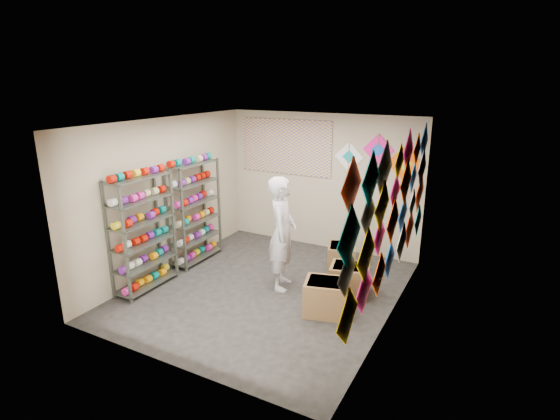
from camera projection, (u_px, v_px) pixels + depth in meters
The scene contains 12 objects.
ground at pixel (266, 289), 7.17m from camera, with size 4.50×4.50×0.00m, color black.
room_walls at pixel (265, 193), 6.69m from camera, with size 4.50×4.50×4.50m.
shelf_rack_front at pixel (143, 233), 6.98m from camera, with size 0.40×1.10×1.90m, color #4C5147.
shelf_rack_back at pixel (194, 212), 8.08m from camera, with size 0.40×1.10×1.90m, color #4C5147.
string_spools at pixel (170, 217), 7.50m from camera, with size 0.12×2.36×0.12m.
kite_wall_display at pixel (394, 210), 5.82m from camera, with size 0.06×4.37×2.05m.
back_wall_kites at pixel (379, 157), 7.99m from camera, with size 1.67×0.02×0.84m.
poster at pixel (286, 147), 8.84m from camera, with size 2.00×0.01×1.10m, color #6E479B.
shopkeeper at pixel (282, 233), 7.01m from camera, with size 0.64×0.79×1.87m, color silver.
carton_a at pixel (326, 297), 6.39m from camera, with size 0.61×0.51×0.51m, color brown.
carton_b at pixel (349, 280), 6.95m from camera, with size 0.60×0.49×0.49m, color brown.
carton_c at pixel (342, 257), 7.86m from camera, with size 0.49×0.54×0.47m, color brown.
Camera 1 is at (3.25, -5.62, 3.32)m, focal length 28.00 mm.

